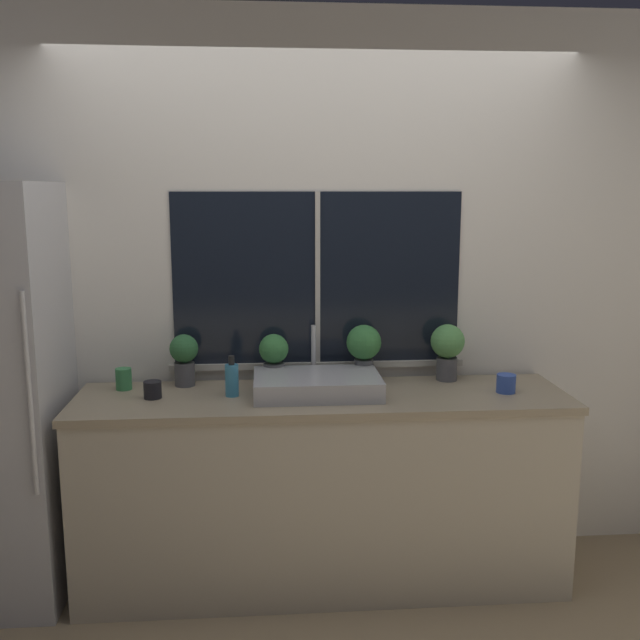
{
  "coord_description": "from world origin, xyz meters",
  "views": [
    {
      "loc": [
        -0.26,
        -2.87,
        1.85
      ],
      "look_at": [
        -0.01,
        0.28,
        1.27
      ],
      "focal_mm": 40.0,
      "sensor_mm": 36.0,
      "label": 1
    }
  ],
  "objects_px": {
    "mug_green": "(124,379)",
    "mug_blue": "(506,383)",
    "sink": "(317,384)",
    "potted_plant_center_right": "(364,347)",
    "potted_plant_center_left": "(274,356)",
    "potted_plant_far_left": "(184,356)",
    "mug_black": "(153,390)",
    "soap_bottle": "(232,379)",
    "potted_plant_far_right": "(447,347)"
  },
  "relations": [
    {
      "from": "mug_blue",
      "to": "mug_green",
      "type": "xyz_separation_m",
      "value": [
        -1.78,
        0.19,
        0.01
      ]
    },
    {
      "from": "mug_black",
      "to": "mug_blue",
      "type": "distance_m",
      "value": 1.62
    },
    {
      "from": "mug_green",
      "to": "mug_blue",
      "type": "bearing_deg",
      "value": -6.13
    },
    {
      "from": "mug_black",
      "to": "mug_blue",
      "type": "height_order",
      "value": "mug_blue"
    },
    {
      "from": "potted_plant_far_right",
      "to": "soap_bottle",
      "type": "height_order",
      "value": "potted_plant_far_right"
    },
    {
      "from": "soap_bottle",
      "to": "mug_green",
      "type": "height_order",
      "value": "soap_bottle"
    },
    {
      "from": "potted_plant_far_right",
      "to": "mug_black",
      "type": "distance_m",
      "value": 1.42
    },
    {
      "from": "potted_plant_center_right",
      "to": "soap_bottle",
      "type": "distance_m",
      "value": 0.67
    },
    {
      "from": "mug_black",
      "to": "mug_green",
      "type": "height_order",
      "value": "mug_green"
    },
    {
      "from": "mug_green",
      "to": "potted_plant_far_right",
      "type": "bearing_deg",
      "value": 1.71
    },
    {
      "from": "sink",
      "to": "mug_blue",
      "type": "bearing_deg",
      "value": -3.14
    },
    {
      "from": "potted_plant_center_right",
      "to": "mug_green",
      "type": "distance_m",
      "value": 1.15
    },
    {
      "from": "mug_black",
      "to": "potted_plant_far_left",
      "type": "bearing_deg",
      "value": 58.85
    },
    {
      "from": "soap_bottle",
      "to": "sink",
      "type": "bearing_deg",
      "value": 0.92
    },
    {
      "from": "sink",
      "to": "potted_plant_center_left",
      "type": "relative_size",
      "value": 2.37
    },
    {
      "from": "potted_plant_far_left",
      "to": "potted_plant_center_right",
      "type": "relative_size",
      "value": 0.88
    },
    {
      "from": "mug_black",
      "to": "potted_plant_far_right",
      "type": "bearing_deg",
      "value": 8.22
    },
    {
      "from": "potted_plant_far_left",
      "to": "potted_plant_center_right",
      "type": "xyz_separation_m",
      "value": [
        0.87,
        -0.0,
        0.03
      ]
    },
    {
      "from": "potted_plant_far_right",
      "to": "soap_bottle",
      "type": "distance_m",
      "value": 1.07
    },
    {
      "from": "potted_plant_center_left",
      "to": "sink",
      "type": "bearing_deg",
      "value": -44.26
    },
    {
      "from": "sink",
      "to": "potted_plant_far_left",
      "type": "bearing_deg",
      "value": 163.07
    },
    {
      "from": "mug_black",
      "to": "mug_green",
      "type": "distance_m",
      "value": 0.22
    },
    {
      "from": "sink",
      "to": "potted_plant_center_right",
      "type": "relative_size",
      "value": 2.04
    },
    {
      "from": "potted_plant_center_left",
      "to": "mug_black",
      "type": "relative_size",
      "value": 3.05
    },
    {
      "from": "potted_plant_far_left",
      "to": "mug_green",
      "type": "xyz_separation_m",
      "value": [
        -0.28,
        -0.05,
        -0.09
      ]
    },
    {
      "from": "sink",
      "to": "mug_green",
      "type": "relative_size",
      "value": 5.69
    },
    {
      "from": "potted_plant_far_right",
      "to": "mug_green",
      "type": "xyz_separation_m",
      "value": [
        -1.56,
        -0.05,
        -0.12
      ]
    },
    {
      "from": "soap_bottle",
      "to": "potted_plant_center_right",
      "type": "bearing_deg",
      "value": 17.21
    },
    {
      "from": "sink",
      "to": "mug_blue",
      "type": "distance_m",
      "value": 0.88
    },
    {
      "from": "potted_plant_far_right",
      "to": "mug_green",
      "type": "distance_m",
      "value": 1.57
    },
    {
      "from": "potted_plant_far_right",
      "to": "mug_green",
      "type": "height_order",
      "value": "potted_plant_far_right"
    },
    {
      "from": "sink",
      "to": "potted_plant_center_right",
      "type": "distance_m",
      "value": 0.33
    },
    {
      "from": "soap_bottle",
      "to": "mug_black",
      "type": "relative_size",
      "value": 2.35
    },
    {
      "from": "sink",
      "to": "soap_bottle",
      "type": "bearing_deg",
      "value": -179.08
    },
    {
      "from": "potted_plant_center_right",
      "to": "potted_plant_far_right",
      "type": "height_order",
      "value": "potted_plant_center_right"
    },
    {
      "from": "potted_plant_center_right",
      "to": "potted_plant_far_right",
      "type": "xyz_separation_m",
      "value": [
        0.42,
        0.0,
        -0.01
      ]
    },
    {
      "from": "potted_plant_far_left",
      "to": "mug_black",
      "type": "xyz_separation_m",
      "value": [
        -0.12,
        -0.2,
        -0.11
      ]
    },
    {
      "from": "potted_plant_far_right",
      "to": "potted_plant_center_left",
      "type": "bearing_deg",
      "value": -180.0
    },
    {
      "from": "potted_plant_center_left",
      "to": "potted_plant_center_right",
      "type": "distance_m",
      "value": 0.44
    },
    {
      "from": "potted_plant_far_right",
      "to": "soap_bottle",
      "type": "xyz_separation_m",
      "value": [
        -1.05,
        -0.2,
        -0.09
      ]
    },
    {
      "from": "potted_plant_far_left",
      "to": "mug_green",
      "type": "bearing_deg",
      "value": -170.53
    },
    {
      "from": "mug_black",
      "to": "mug_blue",
      "type": "bearing_deg",
      "value": -1.24
    },
    {
      "from": "potted_plant_center_right",
      "to": "potted_plant_center_left",
      "type": "bearing_deg",
      "value": -180.0
    },
    {
      "from": "potted_plant_center_left",
      "to": "potted_plant_far_right",
      "type": "height_order",
      "value": "potted_plant_far_right"
    },
    {
      "from": "sink",
      "to": "mug_green",
      "type": "distance_m",
      "value": 0.91
    },
    {
      "from": "potted_plant_far_left",
      "to": "soap_bottle",
      "type": "xyz_separation_m",
      "value": [
        0.23,
        -0.2,
        -0.07
      ]
    },
    {
      "from": "mug_blue",
      "to": "mug_black",
      "type": "bearing_deg",
      "value": 178.76
    },
    {
      "from": "potted_plant_center_left",
      "to": "mug_green",
      "type": "distance_m",
      "value": 0.72
    },
    {
      "from": "sink",
      "to": "potted_plant_far_left",
      "type": "height_order",
      "value": "sink"
    },
    {
      "from": "potted_plant_far_left",
      "to": "mug_blue",
      "type": "xyz_separation_m",
      "value": [
        1.5,
        -0.24,
        -0.1
      ]
    }
  ]
}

